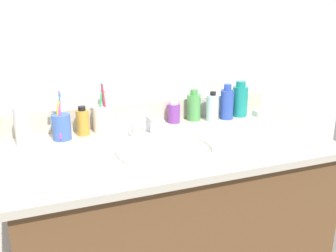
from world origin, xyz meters
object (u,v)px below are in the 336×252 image
Objects in this scene: bottle_mouthwash_teal at (240,100)px; bottle_toner_green at (194,107)px; cup_white_ceramic at (103,118)px; bottle_lotion_white at (22,125)px; cup_blue_plastic at (61,126)px; bottle_shampoo_blue at (227,103)px; soap_bar at (261,113)px; bottle_cream_purple at (174,112)px; bottle_oil_amber at (83,122)px; faucet at (149,127)px; bottle_gel_clear at (212,107)px.

bottle_toner_green is at bearing 176.10° from bottle_mouthwash_teal.
bottle_mouthwash_teal is 0.64m from cup_white_ceramic.
cup_blue_plastic reaches higher than bottle_lotion_white.
soap_bar is at bearing -5.38° from bottle_shampoo_blue.
bottle_lotion_white is at bearing -175.03° from bottle_cream_purple.
bottle_oil_amber is 1.15× the size of bottle_cream_purple.
bottle_toner_green is 0.10m from bottle_cream_purple.
bottle_mouthwash_teal is 0.12m from soap_bar.
cup_white_ceramic reaches higher than bottle_mouthwash_teal.
faucet is 1.59× the size of bottle_cream_purple.
bottle_oil_amber is 0.58× the size of cup_white_ceramic.
bottle_mouthwash_teal reaches higher than faucet.
bottle_gel_clear is at bearing -2.61° from cup_white_ceramic.
bottle_toner_green is 1.38× the size of bottle_cream_purple.
bottle_gel_clear is at bearing -9.49° from bottle_cream_purple.
soap_bar is at bearing -21.09° from bottle_mouthwash_teal.
bottle_shampoo_blue reaches higher than soap_bar.
bottle_gel_clear is 0.79m from bottle_lotion_white.
cup_blue_plastic is (-0.81, -0.04, -0.02)m from bottle_mouthwash_teal.
bottle_mouthwash_teal is 0.81m from cup_blue_plastic.
cup_blue_plastic is (0.14, 0.01, -0.02)m from bottle_lotion_white.
bottle_mouthwash_teal reaches higher than bottle_shampoo_blue.
bottle_gel_clear is at bearing 1.80° from bottle_lotion_white.
bottle_shampoo_blue is (0.15, -0.04, 0.01)m from bottle_toner_green.
bottle_cream_purple is at bearing 173.17° from bottle_shampoo_blue.
cup_blue_plastic reaches higher than bottle_gel_clear.
cup_white_ceramic is at bearing -178.75° from bottle_cream_purple.
bottle_shampoo_blue is (0.40, 0.08, 0.04)m from faucet.
soap_bar is at bearing -3.91° from bottle_gel_clear.
bottle_shampoo_blue is at bearing -165.96° from bottle_mouthwash_teal.
bottle_oil_amber reaches higher than soap_bar.
soap_bar is (0.25, -0.02, -0.05)m from bottle_gel_clear.
bottle_oil_amber is at bearing 179.25° from bottle_gel_clear.
bottle_shampoo_blue is 0.86m from bottle_lotion_white.
cup_blue_plastic is (-0.73, -0.02, -0.02)m from bottle_shampoo_blue.
bottle_shampoo_blue is at bearing 11.47° from faucet.
bottle_cream_purple is at bearing 35.94° from faucet.
bottle_shampoo_blue is 0.79× the size of cup_white_ceramic.
bottle_mouthwash_teal reaches higher than bottle_oil_amber.
bottle_oil_amber is (-0.25, 0.09, 0.02)m from faucet.
cup_white_ceramic reaches higher than cup_blue_plastic.
faucet is 0.34m from cup_blue_plastic.
faucet is 0.99× the size of bottle_mouthwash_teal.
bottle_mouthwash_teal is 1.61× the size of bottle_cream_purple.
bottle_oil_amber is at bearing -179.04° from bottle_mouthwash_teal.
bottle_gel_clear is 0.66m from cup_blue_plastic.
cup_blue_plastic is at bearing -178.54° from bottle_shampoo_blue.
faucet is at bearing -32.61° from cup_white_ceramic.
soap_bar is at bearing -6.23° from bottle_cream_purple.
bottle_shampoo_blue is 0.56m from cup_white_ceramic.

